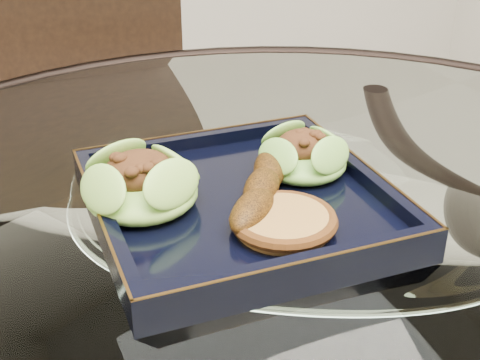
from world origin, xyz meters
name	(u,v)px	position (x,y,z in m)	size (l,w,h in m)	color
dining_table	(296,352)	(0.00, 0.00, 0.60)	(1.13, 1.13, 0.77)	white
dining_chair	(90,192)	(-0.10, 0.53, 0.55)	(0.45, 0.45, 0.98)	black
navy_plate	(240,208)	(-0.05, 0.03, 0.77)	(0.27, 0.27, 0.02)	black
lettuce_wrap_left	(141,187)	(-0.14, 0.06, 0.80)	(0.10, 0.10, 0.04)	#62A630
lettuce_wrap_right	(303,158)	(0.03, 0.06, 0.80)	(0.09, 0.09, 0.03)	#50912A
roasted_plantain	(261,188)	(-0.04, 0.02, 0.80)	(0.15, 0.03, 0.03)	#553008
crumb_patty	(283,222)	(-0.04, -0.03, 0.79)	(0.08, 0.08, 0.02)	#A77037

